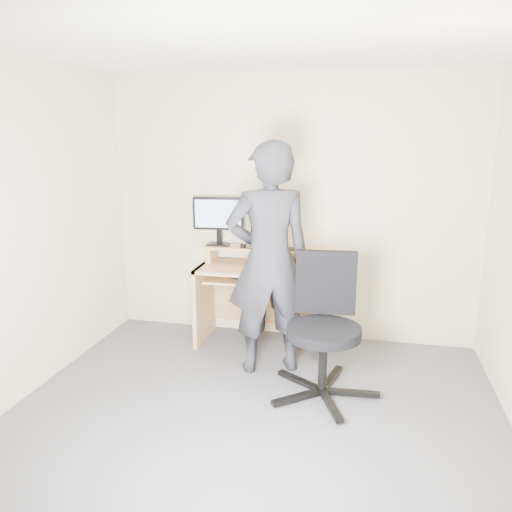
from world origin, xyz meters
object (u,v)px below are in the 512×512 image
at_px(monitor, 219,217).
at_px(office_chair, 324,321).
at_px(desk, 265,286).
at_px(person, 269,260).

xyz_separation_m(monitor, office_chair, (1.10, -0.93, -0.61)).
height_order(desk, person, person).
xyz_separation_m(monitor, person, (0.61, -0.64, -0.24)).
bearing_deg(monitor, office_chair, -45.98).
height_order(desk, office_chair, office_chair).
xyz_separation_m(desk, monitor, (-0.46, 0.04, 0.64)).
relative_size(monitor, office_chair, 0.46).
relative_size(desk, person, 0.63).
bearing_deg(office_chair, person, 145.86).
height_order(office_chair, person, person).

